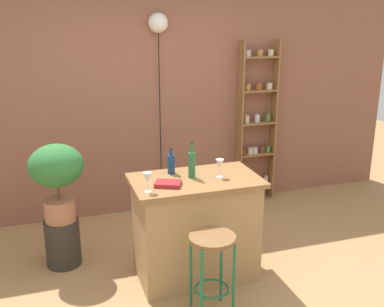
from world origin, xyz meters
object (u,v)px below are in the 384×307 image
at_px(bottle_spirits_clear, 171,164).
at_px(wine_glass_left, 220,164).
at_px(wine_glass_center, 148,178).
at_px(spice_shelf, 257,121).
at_px(potted_plant, 57,173).
at_px(bottle_olive_oil, 192,164).
at_px(cookbook, 168,184).
at_px(plant_stool, 63,242).
at_px(pendant_globe_light, 158,26).
at_px(bar_stool, 212,256).

distance_m(bottle_spirits_clear, wine_glass_left, 0.44).
bearing_deg(wine_glass_center, spice_shelf, 43.45).
distance_m(potted_plant, wine_glass_center, 1.02).
xyz_separation_m(bottle_olive_oil, cookbook, (-0.25, -0.14, -0.11)).
bearing_deg(potted_plant, spice_shelf, 20.77).
relative_size(wine_glass_center, cookbook, 0.78).
bearing_deg(plant_stool, wine_glass_left, -24.02).
height_order(plant_stool, cookbook, cookbook).
distance_m(plant_stool, pendant_globe_light, 2.50).
height_order(spice_shelf, wine_glass_left, spice_shelf).
bearing_deg(pendant_globe_light, plant_stool, -141.54).
distance_m(potted_plant, pendant_globe_light, 2.00).
relative_size(bar_stool, cookbook, 3.25).
xyz_separation_m(plant_stool, bottle_spirits_clear, (0.98, -0.38, 0.81)).
relative_size(bar_stool, spice_shelf, 0.34).
xyz_separation_m(spice_shelf, cookbook, (-1.58, -1.60, -0.07)).
bearing_deg(bar_stool, pendant_globe_light, 86.33).
height_order(wine_glass_left, cookbook, wine_glass_left).
bearing_deg(bottle_spirits_clear, plant_stool, 159.02).
relative_size(wine_glass_center, pendant_globe_light, 0.07).
height_order(bar_stool, plant_stool, bar_stool).
bearing_deg(bottle_spirits_clear, spice_shelf, 41.54).
xyz_separation_m(potted_plant, cookbook, (0.87, -0.67, 0.03)).
bearing_deg(bottle_spirits_clear, pendant_globe_light, 79.80).
distance_m(potted_plant, wine_glass_left, 1.49).
bearing_deg(wine_glass_center, wine_glass_left, 12.30).
distance_m(wine_glass_left, pendant_globe_light, 1.94).
distance_m(wine_glass_center, cookbook, 0.23).
bearing_deg(plant_stool, bar_stool, -46.75).
height_order(bottle_spirits_clear, wine_glass_center, bottle_spirits_clear).
bearing_deg(wine_glass_left, pendant_globe_light, 94.80).
xyz_separation_m(potted_plant, pendant_globe_light, (1.22, 0.97, 1.26)).
relative_size(bar_stool, pendant_globe_light, 0.29).
bearing_deg(plant_stool, potted_plant, 90.00).
xyz_separation_m(bottle_olive_oil, bottle_spirits_clear, (-0.14, 0.16, -0.03)).
height_order(bottle_olive_oil, pendant_globe_light, pendant_globe_light).
height_order(bar_stool, spice_shelf, spice_shelf).
bearing_deg(pendant_globe_light, wine_glass_left, -85.20).
relative_size(bottle_olive_oil, wine_glass_center, 1.99).
relative_size(bottle_spirits_clear, wine_glass_center, 1.48).
distance_m(bottle_olive_oil, wine_glass_left, 0.24).
bearing_deg(bottle_spirits_clear, potted_plant, 159.02).
bearing_deg(bar_stool, wine_glass_center, 135.21).
distance_m(potted_plant, cookbook, 1.10).
bearing_deg(bar_stool, wine_glass_left, 63.99).
relative_size(spice_shelf, wine_glass_center, 12.32).
relative_size(bottle_spirits_clear, cookbook, 1.15).
distance_m(bottle_spirits_clear, cookbook, 0.32).
bearing_deg(spice_shelf, potted_plant, -159.23).
distance_m(spice_shelf, cookbook, 2.25).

